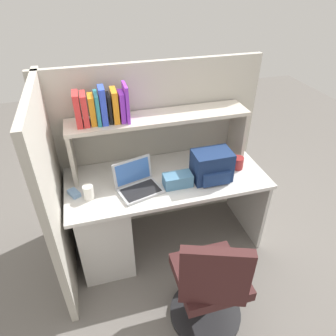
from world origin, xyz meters
TOP-DOWN VIEW (x-y plane):
  - ground_plane at (0.00, 0.00)m, footprint 8.00×8.00m
  - desk at (-0.39, 0.00)m, footprint 1.60×0.70m
  - cubicle_partition_rear at (0.00, 0.38)m, footprint 1.84×0.05m
  - cubicle_partition_left at (-0.85, -0.05)m, footprint 0.05×1.06m
  - overhead_hutch at (0.00, 0.20)m, footprint 1.44×0.28m
  - reference_books_on_shelf at (-0.43, 0.20)m, footprint 0.38×0.19m
  - laptop at (-0.25, -0.09)m, footprint 0.36×0.32m
  - backpack at (0.34, -0.12)m, footprint 0.30×0.22m
  - computer_mouse at (-0.72, -0.03)m, footprint 0.10×0.12m
  - paper_cup at (-0.62, -0.10)m, footprint 0.08×0.08m
  - tissue_box at (0.06, -0.13)m, footprint 0.22×0.12m
  - snack_canister at (0.61, -0.04)m, footprint 0.10×0.10m
  - office_chair at (0.06, -0.83)m, footprint 0.53×0.54m

SIDE VIEW (x-z plane):
  - ground_plane at x=0.00m, z-range 0.00..0.00m
  - office_chair at x=0.06m, z-range -0.07..0.86m
  - desk at x=-0.39m, z-range 0.04..0.77m
  - computer_mouse at x=-0.72m, z-range 0.73..0.76m
  - cubicle_partition_rear at x=0.00m, z-range 0.00..1.55m
  - cubicle_partition_left at x=-0.85m, z-range 0.00..1.55m
  - tissue_box at x=0.06m, z-range 0.73..0.83m
  - snack_canister at x=0.61m, z-range 0.73..0.83m
  - laptop at x=-0.25m, z-range 0.67..0.89m
  - paper_cup at x=-0.62m, z-range 0.73..0.84m
  - backpack at x=0.34m, z-range 0.73..0.97m
  - overhead_hutch at x=0.00m, z-range 0.86..1.31m
  - reference_books_on_shelf at x=-0.43m, z-range 1.16..1.44m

